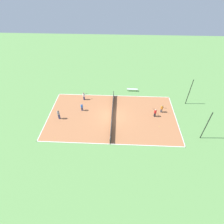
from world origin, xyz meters
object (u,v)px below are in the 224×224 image
object	(u,v)px
player_coach_red	(155,112)
player_center_orange	(162,108)
bench	(132,89)
player_baseline_gray	(58,114)
fence_post_back_left	(189,92)
fence_post_back_right	(206,126)
tennis_net	(112,114)
player_near_blue	(82,107)
tennis_ball_far_baseline	(159,127)
tennis_ball_left_sideline	(55,138)
player_near_white	(84,96)

from	to	relation	value
player_coach_red	player_center_orange	distance (m)	1.61
bench	player_baseline_gray	world-z (taller)	player_baseline_gray
player_center_orange	player_baseline_gray	xyz separation A→B (m)	(2.31, -16.04, 0.17)
fence_post_back_left	fence_post_back_right	world-z (taller)	same
bench	player_baseline_gray	distance (m)	14.19
tennis_net	player_center_orange	distance (m)	8.03
player_near_blue	player_center_orange	world-z (taller)	player_center_orange
tennis_ball_far_baseline	tennis_ball_left_sideline	xyz separation A→B (m)	(2.86, -14.81, 0.00)
tennis_net	player_coach_red	distance (m)	6.72
tennis_net	fence_post_back_right	distance (m)	13.18
player_coach_red	player_near_blue	xyz separation A→B (m)	(-0.87, -11.64, -0.05)
bench	player_near_blue	world-z (taller)	player_near_blue
tennis_ball_left_sideline	fence_post_back_right	distance (m)	20.30
fence_post_back_right	player_baseline_gray	bearing A→B (deg)	-98.02
player_baseline_gray	player_near_blue	bearing A→B (deg)	38.97
player_center_orange	fence_post_back_right	distance (m)	7.09
bench	fence_post_back_right	world-z (taller)	fence_post_back_right
tennis_ball_left_sideline	fence_post_back_right	world-z (taller)	fence_post_back_right
tennis_ball_left_sideline	bench	bearing A→B (deg)	137.37
tennis_ball_far_baseline	bench	bearing A→B (deg)	-158.28
bench	tennis_ball_far_baseline	bearing A→B (deg)	-68.28
bench	fence_post_back_left	distance (m)	9.83
tennis_ball_far_baseline	tennis_net	bearing A→B (deg)	-105.66
bench	player_near_white	bearing A→B (deg)	-160.08
player_near_blue	fence_post_back_right	world-z (taller)	fence_post_back_right
player_center_orange	player_near_white	distance (m)	13.31
player_center_orange	fence_post_back_left	xyz separation A→B (m)	(-2.47, 4.56, 1.53)
player_near_blue	player_center_orange	size ratio (longest dim) A/B	0.98
player_baseline_gray	fence_post_back_left	bearing A→B (deg)	18.42
player_center_orange	player_near_white	xyz separation A→B (m)	(-2.76, -13.02, 0.03)
tennis_net	fence_post_back_left	bearing A→B (deg)	107.12
player_near_blue	fence_post_back_left	xyz separation A→B (m)	(-2.66, 17.41, 1.56)
player_coach_red	tennis_ball_left_sideline	xyz separation A→B (m)	(5.17, -14.38, -0.78)
player_baseline_gray	tennis_ball_left_sideline	world-z (taller)	player_baseline_gray
tennis_ball_left_sideline	tennis_ball_far_baseline	bearing A→B (deg)	100.93
bench	fence_post_back_right	distance (m)	14.41
player_baseline_gray	fence_post_back_right	world-z (taller)	fence_post_back_right
player_near_blue	tennis_ball_far_baseline	size ratio (longest dim) A/B	20.32
player_baseline_gray	player_near_white	size ratio (longest dim) A/B	1.16
player_center_orange	fence_post_back_left	distance (m)	5.41
bench	player_center_orange	size ratio (longest dim) A/B	1.41
player_coach_red	player_center_orange	world-z (taller)	player_coach_red
tennis_net	player_baseline_gray	bearing A→B (deg)	-83.41
tennis_ball_far_baseline	player_coach_red	bearing A→B (deg)	-169.37
player_near_blue	fence_post_back_right	xyz separation A→B (m)	(5.02, 17.41, 1.56)
bench	tennis_ball_far_baseline	size ratio (longest dim) A/B	29.34
bench	player_near_white	xyz separation A→B (m)	(3.11, -8.57, 0.45)
player_baseline_gray	tennis_net	bearing A→B (deg)	11.95
player_center_orange	fence_post_back_left	world-z (taller)	fence_post_back_left
player_near_white	tennis_ball_far_baseline	distance (m)	13.72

